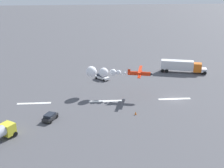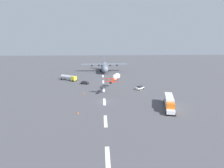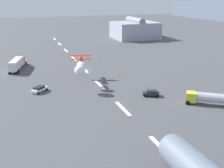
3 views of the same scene
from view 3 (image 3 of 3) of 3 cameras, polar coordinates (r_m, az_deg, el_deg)
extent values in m
plane|color=#4C4C51|center=(90.92, -5.76, 3.04)|extent=(440.00, 440.00, 0.00)
cube|color=white|center=(156.77, -12.00, 9.28)|extent=(8.00, 0.90, 0.01)
cube|color=white|center=(140.08, -10.98, 8.28)|extent=(8.00, 0.90, 0.01)
cube|color=white|center=(123.50, -9.70, 7.00)|extent=(8.00, 0.90, 0.01)
cube|color=white|center=(107.09, -8.02, 5.32)|extent=(8.00, 0.90, 0.01)
cube|color=white|center=(90.92, -5.76, 3.04)|extent=(8.00, 0.90, 0.01)
cube|color=white|center=(75.15, -2.55, -0.22)|extent=(8.00, 0.90, 0.01)
cube|color=white|center=(60.12, 2.32, -5.16)|extent=(8.00, 0.90, 0.01)
cube|color=white|center=(46.53, 10.41, -13.06)|extent=(8.00, 0.90, 0.01)
sphere|color=slate|center=(40.06, 12.80, -13.18)|extent=(4.17, 4.17, 4.17)
cylinder|color=red|center=(80.78, -6.63, 5.26)|extent=(5.72, 2.35, 1.03)
cube|color=red|center=(81.01, -6.62, 5.19)|extent=(2.20, 6.32, 0.12)
cube|color=red|center=(80.74, -6.65, 6.03)|extent=(2.20, 6.32, 0.12)
cylinder|color=black|center=(80.94, -8.21, 5.55)|extent=(0.08, 0.08, 1.22)
cylinder|color=black|center=(80.87, -5.06, 5.66)|extent=(0.08, 0.08, 1.22)
cube|color=red|center=(78.21, -6.65, 5.16)|extent=(0.70, 0.26, 1.10)
cube|color=red|center=(78.30, -6.64, 4.87)|extent=(1.06, 2.09, 0.08)
cone|color=black|center=(83.87, -6.61, 5.75)|extent=(0.89, 1.02, 0.88)
sphere|color=white|center=(77.28, -6.60, 4.58)|extent=(0.70, 0.70, 0.70)
sphere|color=white|center=(75.81, -6.71, 4.35)|extent=(1.23, 1.23, 1.23)
sphere|color=white|center=(74.45, -6.77, 4.02)|extent=(1.73, 1.73, 1.73)
sphere|color=white|center=(72.17, -6.36, 3.62)|extent=(2.37, 2.37, 2.37)
sphere|color=white|center=(69.03, -6.79, 2.81)|extent=(2.75, 2.75, 2.75)
cube|color=silver|center=(102.01, -18.35, 4.53)|extent=(2.20, 2.83, 1.10)
cube|color=orange|center=(99.95, -18.65, 4.67)|extent=(2.97, 3.04, 2.60)
cube|color=silver|center=(94.12, -19.52, 4.04)|extent=(10.10, 4.97, 2.80)
cylinder|color=black|center=(102.63, -18.97, 4.23)|extent=(1.15, 0.63, 1.10)
cylinder|color=black|center=(92.00, -20.62, 2.46)|extent=(1.15, 0.63, 1.10)
cylinder|color=black|center=(90.89, -20.82, 2.25)|extent=(1.15, 0.63, 1.10)
cylinder|color=black|center=(102.03, -17.61, 4.29)|extent=(1.15, 0.63, 1.10)
cylinder|color=black|center=(91.33, -19.11, 2.52)|extent=(1.15, 0.63, 1.10)
cylinder|color=black|center=(90.21, -19.29, 2.31)|extent=(1.15, 0.63, 1.10)
cube|color=yellow|center=(64.84, 16.31, -2.60)|extent=(3.23, 3.18, 2.20)
cylinder|color=#B7BCC6|center=(65.09, 20.77, -2.76)|extent=(6.29, 7.65, 2.10)
cylinder|color=black|center=(64.10, 15.68, -3.84)|extent=(0.84, 1.00, 1.00)
cylinder|color=black|center=(66.34, 15.71, -3.08)|extent=(0.84, 1.00, 1.00)
cube|color=white|center=(72.20, -14.95, -1.11)|extent=(4.32, 4.54, 0.65)
cube|color=#1E232D|center=(71.87, -15.10, -0.71)|extent=(3.02, 3.11, 0.55)
cylinder|color=black|center=(73.96, -14.62, -0.88)|extent=(0.59, 0.62, 0.64)
cylinder|color=black|center=(71.87, -16.30, -1.61)|extent=(0.59, 0.62, 0.64)
cylinder|color=black|center=(72.79, -13.58, -1.11)|extent=(0.59, 0.62, 0.64)
cylinder|color=black|center=(70.66, -15.26, -1.85)|extent=(0.59, 0.62, 0.64)
cube|color=#262628|center=(67.62, 8.19, -2.00)|extent=(3.24, 4.39, 0.65)
cube|color=#1E232D|center=(67.43, 8.38, -1.53)|extent=(2.48, 2.86, 0.55)
cylinder|color=black|center=(66.79, 7.03, -2.51)|extent=(0.46, 0.67, 0.64)
cylinder|color=black|center=(67.02, 9.43, -2.55)|extent=(0.46, 0.67, 0.64)
cylinder|color=black|center=(68.47, 6.96, -1.97)|extent=(0.46, 0.67, 0.64)
cylinder|color=black|center=(68.70, 9.29, -2.01)|extent=(0.46, 0.67, 0.64)
cube|color=#9EA3AD|center=(155.44, 4.84, 11.20)|extent=(19.53, 23.58, 8.97)
cylinder|color=gray|center=(154.85, 4.90, 13.18)|extent=(18.49, 3.66, 3.60)
cone|color=orange|center=(103.53, -2.90, 5.24)|extent=(0.44, 0.44, 0.75)
cone|color=orange|center=(83.14, 1.56, 1.91)|extent=(0.44, 0.44, 0.75)
camera|label=1|loc=(112.61, 37.79, 18.04)|focal=51.50mm
camera|label=2|loc=(153.20, -12.07, 17.22)|focal=30.94mm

